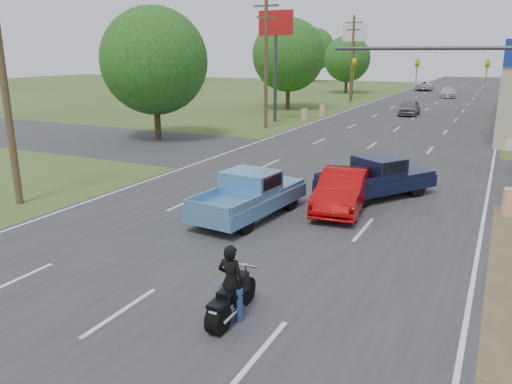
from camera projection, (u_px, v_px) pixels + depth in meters
The scene contains 25 objects.
ground at pixel (121, 313), 11.53m from camera, with size 200.00×200.00×0.00m, color #415321.
main_road at pixel (414, 118), 46.05m from camera, with size 15.00×180.00×0.02m, color #2D2D30.
cross_road at pixel (345, 163), 27.06m from camera, with size 120.00×10.00×0.02m, color #2D2D30.
utility_pole_4 at pixel (2, 66), 18.47m from camera, with size 2.00×0.28×10.00m.
utility_pole_5 at pixel (266, 59), 38.32m from camera, with size 2.00×0.28×10.00m.
utility_pole_6 at pixel (352, 57), 59.04m from camera, with size 2.00×0.28×10.00m.
tree_0 at pixel (154, 61), 33.35m from camera, with size 7.14×7.14×8.84m.
tree_1 at pixel (288, 55), 52.05m from camera, with size 7.56×7.56×9.36m.
tree_2 at pixel (347, 59), 73.23m from camera, with size 6.72×6.72×8.32m.
tree_4 at pixel (159, 47), 97.92m from camera, with size 9.24×9.24×11.44m.
tree_6 at pixel (314, 49), 104.59m from camera, with size 8.82×8.82×10.92m.
barrel_0 at pixel (510, 202), 18.33m from camera, with size 0.56×0.56×1.00m, color orange.
barrel_2 at pixel (305, 115), 44.37m from camera, with size 0.56×0.56×1.00m, color orange.
barrel_3 at pixel (322, 110), 47.70m from camera, with size 0.56×0.56×1.00m, color orange.
pole_sign_left_near at pixel (276, 36), 41.70m from camera, with size 3.00×0.35×9.20m.
pole_sign_left_far at pixel (354, 41), 62.42m from camera, with size 3.00×0.35×9.20m.
signal_mast at pixel (470, 76), 22.42m from camera, with size 9.12×0.40×7.00m.
red_convertible at pixel (343, 190), 18.92m from camera, with size 1.61×4.62×1.52m, color #AA0708.
motorcycle at pixel (230, 301), 11.06m from camera, with size 0.65×2.11×1.07m.
rider at pixel (231, 285), 11.00m from camera, with size 0.62×0.41×1.70m, color black.
blue_pickup at pixel (251, 194), 18.11m from camera, with size 2.51×5.33×1.71m.
navy_pickup at pixel (378, 177), 20.59m from camera, with size 4.41×5.32×1.68m.
distant_car_grey at pixel (410, 108), 47.79m from camera, with size 1.71×4.26×1.45m, color slate.
distant_car_silver at pixel (448, 92), 66.89m from camera, with size 1.92×4.72×1.37m, color silver.
distant_car_white at pixel (424, 86), 79.37m from camera, with size 2.52×5.46×1.52m, color silver.
Camera 1 is at (7.40, -7.88, 5.79)m, focal length 35.00 mm.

